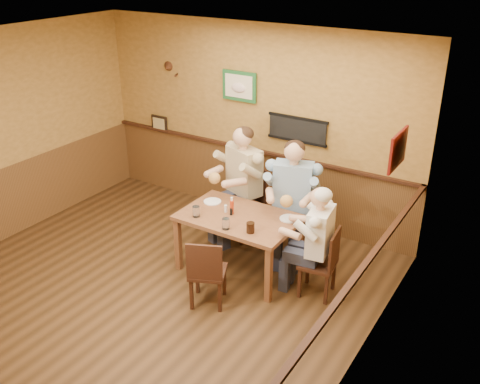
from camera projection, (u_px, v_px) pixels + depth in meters
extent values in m
plane|color=#352110|center=(143.00, 293.00, 6.26)|extent=(5.00, 5.00, 0.00)
cube|color=silver|center=(120.00, 51.00, 5.08)|extent=(5.00, 5.00, 0.02)
cube|color=#B3863E|center=(253.00, 124.00, 7.59)|extent=(5.00, 0.02, 2.80)
cube|color=#B3863E|center=(357.00, 250.00, 4.47)|extent=(0.02, 5.00, 2.80)
cube|color=brown|center=(251.00, 182.00, 7.96)|extent=(5.00, 0.02, 1.00)
cube|color=brown|center=(346.00, 334.00, 4.86)|extent=(0.02, 5.00, 1.00)
cube|color=black|center=(297.00, 129.00, 7.19)|extent=(0.88, 0.03, 0.34)
cube|color=#205E2C|center=(239.00, 86.00, 7.44)|extent=(0.54, 0.03, 0.42)
cube|color=black|center=(159.00, 124.00, 8.50)|extent=(0.30, 0.03, 0.26)
cube|color=maroon|center=(398.00, 150.00, 5.07)|extent=(0.03, 0.48, 0.36)
cube|color=brown|center=(239.00, 218.00, 6.44)|extent=(1.40, 0.90, 0.05)
cube|color=brown|center=(178.00, 244.00, 6.60)|extent=(0.07, 0.07, 0.70)
cube|color=brown|center=(269.00, 275.00, 5.99)|extent=(0.07, 0.07, 0.70)
cube|color=brown|center=(214.00, 219.00, 7.20)|extent=(0.07, 0.07, 0.70)
cube|color=brown|center=(299.00, 245.00, 6.59)|extent=(0.07, 0.07, 0.70)
cylinder|color=silver|center=(196.00, 211.00, 6.39)|extent=(0.10, 0.10, 0.13)
cylinder|color=white|center=(226.00, 224.00, 6.11)|extent=(0.10, 0.10, 0.13)
cylinder|color=black|center=(250.00, 228.00, 6.04)|extent=(0.12, 0.12, 0.12)
cylinder|color=#B03212|center=(232.00, 206.00, 6.44)|extent=(0.05, 0.05, 0.20)
cylinder|color=silver|center=(226.00, 209.00, 6.50)|extent=(0.04, 0.04, 0.09)
cylinder|color=black|center=(231.00, 212.00, 6.44)|extent=(0.04, 0.04, 0.08)
cylinder|color=white|center=(212.00, 201.00, 6.77)|extent=(0.25, 0.25, 0.01)
cylinder|color=silver|center=(289.00, 219.00, 6.35)|extent=(0.29, 0.29, 0.01)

